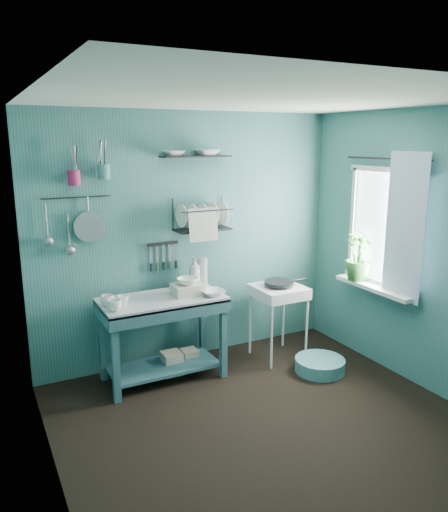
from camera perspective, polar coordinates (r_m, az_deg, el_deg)
name	(u,v)px	position (r m, az deg, el deg)	size (l,w,h in m)	color
floor	(267,423)	(4.24, 4.92, -18.49)	(3.20, 3.20, 0.00)	black
ceiling	(274,98)	(3.63, 5.73, 17.48)	(3.20, 3.20, 0.00)	silver
wall_back	(190,239)	(5.04, -3.90, 1.99)	(3.20, 3.20, 0.00)	#326665
wall_front	(436,345)	(2.67, 23.06, -9.29)	(3.20, 3.20, 0.00)	#326665
wall_left	(46,305)	(3.21, -19.68, -5.28)	(3.00, 3.00, 0.00)	#326665
wall_right	(422,252)	(4.78, 21.71, 0.46)	(3.00, 3.00, 0.00)	#326665
work_counter	(163,339)	(4.78, -6.98, -9.35)	(1.13, 0.57, 0.80)	#2D565E
mug_left	(115,306)	(4.35, -12.36, -5.55)	(0.12, 0.12, 0.10)	white
mug_mid	(123,301)	(4.46, -11.46, -5.03)	(0.10, 0.10, 0.09)	white
mug_right	(108,301)	(4.49, -13.15, -4.98)	(0.12, 0.12, 0.10)	white
wash_tub	(188,289)	(4.69, -4.18, -3.84)	(0.28, 0.22, 0.10)	#BCB7AC
tub_bowl	(187,281)	(4.67, -4.20, -2.90)	(0.20, 0.20, 0.06)	white
soap_bottle	(194,272)	(4.93, -3.39, -1.81)	(0.12, 0.12, 0.30)	#BCB7AC
water_bottle	(203,271)	(4.99, -2.43, -1.72)	(0.09, 0.09, 0.28)	#A5B3B8
counter_bowl	(213,293)	(4.67, -1.28, -4.21)	(0.22, 0.22, 0.05)	white
hotplate_stand	(278,322)	(5.23, 6.18, -7.51)	(0.48, 0.48, 0.77)	silver
frying_pan	(279,283)	(5.10, 6.30, -3.06)	(0.30, 0.30, 0.04)	black
knife_strip	(163,244)	(4.90, -7.01, 1.40)	(0.32, 0.02, 0.03)	black
dish_rack	(202,214)	(4.91, -2.49, 4.77)	(0.55, 0.24, 0.32)	black
upper_shelf	(196,156)	(4.87, -3.23, 11.29)	(0.70, 0.18, 0.01)	black
shelf_bowl_left	(174,154)	(4.78, -5.77, 11.56)	(0.20, 0.20, 0.05)	white
shelf_bowl_right	(207,154)	(4.92, -1.94, 11.60)	(0.23, 0.23, 0.06)	white
utensil_cup_magenta	(74,178)	(4.55, -16.78, 8.55)	(0.11, 0.11, 0.13)	#A01D4E
utensil_cup_teal	(104,172)	(4.60, -13.57, 9.33)	(0.11, 0.11, 0.13)	#3B787B
colander	(89,227)	(4.65, -15.13, 3.27)	(0.28, 0.28, 0.03)	#919498
ladle_outer	(47,221)	(4.59, -19.62, 3.74)	(0.01, 0.01, 0.30)	#919498
ladle_inner	(69,231)	(4.63, -17.34, 2.75)	(0.01, 0.01, 0.30)	#919498
hook_rail	(76,197)	(4.62, -16.52, 6.44)	(0.01, 0.01, 0.60)	black
window_glass	(385,228)	(5.04, 17.91, 3.12)	(1.10, 1.10, 0.00)	white
windowsill	(374,288)	(5.11, 16.77, -3.47)	(0.16, 0.95, 0.04)	silver
curtain	(404,228)	(4.78, 19.93, 3.06)	(1.35, 1.35, 0.00)	white
curtain_rod	(386,159)	(4.94, 18.07, 10.52)	(0.02, 0.02, 1.05)	black
potted_plant	(359,257)	(5.21, 15.12, -0.06)	(0.27, 0.27, 0.49)	#2A6428
storage_tin_large	(172,363)	(4.97, -5.99, -12.08)	(0.18, 0.18, 0.22)	tan
storage_tin_small	(190,359)	(5.07, -3.96, -11.64)	(0.15, 0.15, 0.20)	tan
floor_basin	(320,365)	(5.10, 10.89, -12.14)	(0.49, 0.49, 0.13)	teal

